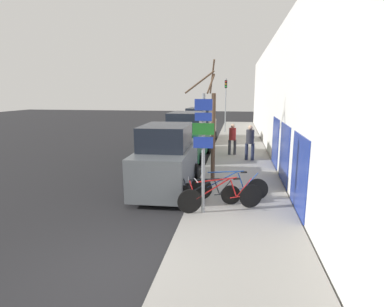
% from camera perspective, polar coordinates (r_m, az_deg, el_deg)
% --- Properties ---
extents(ground_plane, '(80.00, 80.00, 0.00)m').
position_cam_1_polar(ground_plane, '(16.83, 0.10, -0.55)').
color(ground_plane, black).
extents(sidewalk_curb, '(3.20, 32.00, 0.15)m').
position_cam_1_polar(sidewalk_curb, '(19.38, 8.96, 1.17)').
color(sidewalk_curb, gray).
rests_on(sidewalk_curb, ground).
extents(building_facade, '(0.23, 32.00, 6.50)m').
position_cam_1_polar(building_facade, '(19.08, 14.61, 10.31)').
color(building_facade, silver).
rests_on(building_facade, ground).
extents(signpost, '(0.59, 0.12, 3.38)m').
position_cam_1_polar(signpost, '(8.26, 2.16, 1.26)').
color(signpost, gray).
rests_on(signpost, sidewalk_curb).
extents(bicycle_0, '(2.42, 0.99, 0.98)m').
position_cam_1_polar(bicycle_0, '(8.83, 5.54, -8.20)').
color(bicycle_0, black).
rests_on(bicycle_0, sidewalk_curb).
extents(bicycle_1, '(2.04, 0.48, 0.84)m').
position_cam_1_polar(bicycle_1, '(9.27, 2.93, -7.55)').
color(bicycle_1, black).
rests_on(bicycle_1, sidewalk_curb).
extents(bicycle_2, '(2.48, 0.49, 0.97)m').
position_cam_1_polar(bicycle_2, '(9.72, 7.10, -6.41)').
color(bicycle_2, black).
rests_on(bicycle_2, sidewalk_curb).
extents(parked_car_0, '(2.11, 4.55, 2.41)m').
position_cam_1_polar(parked_car_0, '(11.07, -4.78, -1.22)').
color(parked_car_0, '#51565B').
rests_on(parked_car_0, ground).
extents(parked_car_1, '(2.24, 4.55, 2.51)m').
position_cam_1_polar(parked_car_1, '(16.20, -0.87, 3.03)').
color(parked_car_1, '#144728').
rests_on(parked_car_1, ground).
extents(parked_car_2, '(2.16, 4.47, 2.46)m').
position_cam_1_polar(parked_car_2, '(21.54, 1.54, 5.12)').
color(parked_car_2, gray).
rests_on(parked_car_2, ground).
extents(pedestrian_near, '(0.47, 0.40, 1.78)m').
position_cam_1_polar(pedestrian_near, '(15.34, 10.99, 2.52)').
color(pedestrian_near, '#1E2338').
rests_on(pedestrian_near, sidewalk_curb).
extents(pedestrian_far, '(0.44, 0.38, 1.70)m').
position_cam_1_polar(pedestrian_far, '(16.56, 7.71, 3.13)').
color(pedestrian_far, '#333338').
rests_on(pedestrian_far, sidewalk_curb).
extents(street_tree, '(1.12, 1.68, 4.57)m').
position_cam_1_polar(street_tree, '(11.39, 3.88, 4.93)').
color(street_tree, '#4C3828').
rests_on(street_tree, sidewalk_curb).
extents(traffic_light, '(0.20, 0.30, 4.50)m').
position_cam_1_polar(traffic_light, '(25.89, 6.43, 10.44)').
color(traffic_light, gray).
rests_on(traffic_light, sidewalk_curb).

